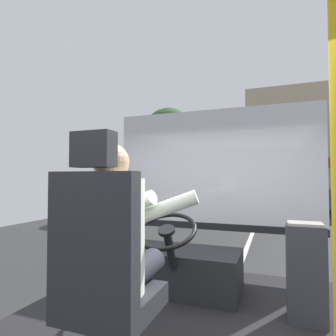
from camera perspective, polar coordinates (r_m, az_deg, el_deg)
ground at (r=10.81m, az=16.97°, el=-11.95°), size 18.00×44.00×0.06m
driver_seat at (r=1.63m, az=-12.80°, el=-20.88°), size 0.48×0.48×1.33m
bus_driver at (r=1.67m, az=-10.65°, el=-13.16°), size 0.85×0.58×0.82m
steering_console at (r=2.91m, az=2.87°, el=-19.67°), size 1.10×0.96×0.79m
handrail_pole at (r=1.51m, az=30.90°, el=-3.34°), size 0.04×0.04×2.12m
fare_box at (r=2.55m, az=26.10°, el=-18.34°), size 0.28×0.21×0.76m
windshield_panel at (r=3.51m, az=9.10°, el=-2.89°), size 2.50×0.08×1.48m
street_tree at (r=14.08m, az=0.12°, el=6.81°), size 2.50×2.50×5.32m
shop_building at (r=22.07m, az=29.74°, el=3.55°), size 10.49×4.99×7.78m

